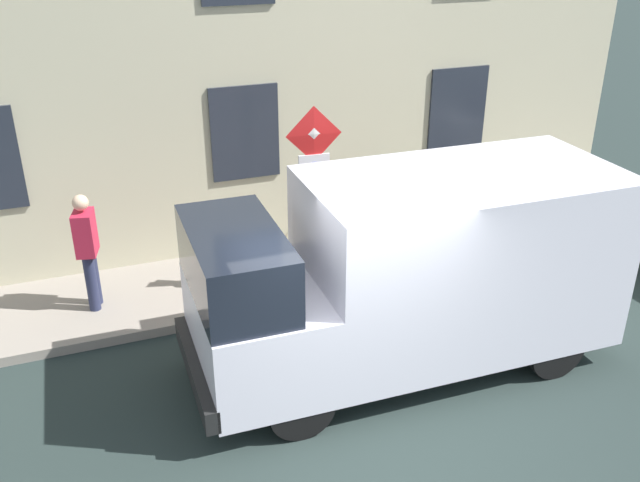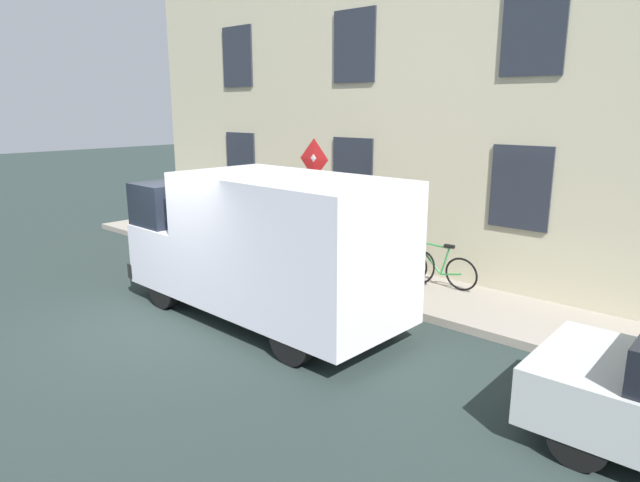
{
  "view_description": "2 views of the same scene",
  "coord_description": "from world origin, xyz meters",
  "px_view_note": "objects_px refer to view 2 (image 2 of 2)",
  "views": [
    {
      "loc": [
        -5.29,
        2.65,
        5.31
      ],
      "look_at": [
        2.39,
        -0.26,
        1.39
      ],
      "focal_mm": 38.96,
      "sensor_mm": 36.0,
      "label": 1
    },
    {
      "loc": [
        -4.73,
        -7.77,
        3.54
      ],
      "look_at": [
        2.32,
        -1.45,
        1.26
      ],
      "focal_mm": 31.16,
      "sensor_mm": 36.0,
      "label": 2
    }
  ],
  "objects_px": {
    "sign_post_stacked": "(315,190)",
    "bicycle_purple": "(401,260)",
    "pedestrian": "(241,211)",
    "bicycle_green": "(436,267)",
    "delivery_van": "(264,243)"
  },
  "relations": [
    {
      "from": "sign_post_stacked",
      "to": "delivery_van",
      "type": "relative_size",
      "value": 0.5
    },
    {
      "from": "pedestrian",
      "to": "bicycle_green",
      "type": "bearing_deg",
      "value": 19.29
    },
    {
      "from": "delivery_van",
      "to": "bicycle_purple",
      "type": "relative_size",
      "value": 3.13
    },
    {
      "from": "sign_post_stacked",
      "to": "bicycle_purple",
      "type": "height_order",
      "value": "sign_post_stacked"
    },
    {
      "from": "delivery_van",
      "to": "bicycle_green",
      "type": "xyz_separation_m",
      "value": [
        3.19,
        -1.44,
        -0.82
      ]
    },
    {
      "from": "sign_post_stacked",
      "to": "pedestrian",
      "type": "relative_size",
      "value": 1.57
    },
    {
      "from": "bicycle_green",
      "to": "pedestrian",
      "type": "height_order",
      "value": "pedestrian"
    },
    {
      "from": "sign_post_stacked",
      "to": "bicycle_purple",
      "type": "distance_m",
      "value": 2.28
    },
    {
      "from": "bicycle_purple",
      "to": "delivery_van",
      "type": "bearing_deg",
      "value": 87.01
    },
    {
      "from": "bicycle_purple",
      "to": "pedestrian",
      "type": "height_order",
      "value": "pedestrian"
    },
    {
      "from": "delivery_van",
      "to": "pedestrian",
      "type": "height_order",
      "value": "delivery_van"
    },
    {
      "from": "bicycle_purple",
      "to": "pedestrian",
      "type": "xyz_separation_m",
      "value": [
        -0.56,
        4.32,
        0.56
      ]
    },
    {
      "from": "bicycle_green",
      "to": "pedestrian",
      "type": "xyz_separation_m",
      "value": [
        -0.56,
        5.13,
        0.56
      ]
    },
    {
      "from": "delivery_van",
      "to": "pedestrian",
      "type": "distance_m",
      "value": 4.54
    },
    {
      "from": "sign_post_stacked",
      "to": "bicycle_green",
      "type": "distance_m",
      "value": 2.81
    }
  ]
}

